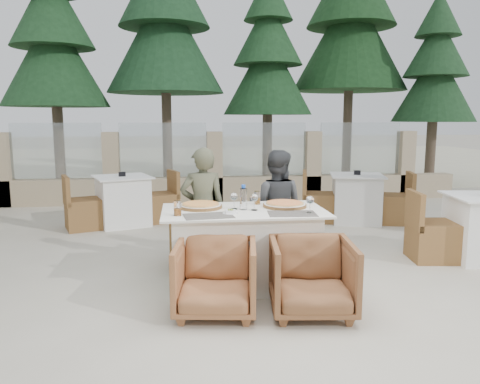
{
  "coord_description": "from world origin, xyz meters",
  "views": [
    {
      "loc": [
        -0.64,
        -4.46,
        1.66
      ],
      "look_at": [
        -0.05,
        0.32,
        0.9
      ],
      "focal_mm": 35.0,
      "sensor_mm": 36.0,
      "label": 1
    }
  ],
  "objects": [
    {
      "name": "placemat_near_right",
      "position": [
        0.38,
        -0.23,
        0.77
      ],
      "size": [
        0.47,
        0.34,
        0.0
      ],
      "primitive_type": "cube",
      "rotation": [
        0.0,
        0.0,
        -0.09
      ],
      "color": "#5C554E",
      "rests_on": "dining_table"
    },
    {
      "name": "diner_right",
      "position": [
        0.41,
        0.69,
        0.66
      ],
      "size": [
        0.77,
        0.69,
        1.31
      ],
      "primitive_type": "imported",
      "rotation": [
        0.0,
        0.0,
        2.77
      ],
      "color": "#3D3F43",
      "rests_on": "ground"
    },
    {
      "name": "pine_centre",
      "position": [
        1.5,
        7.2,
        2.5
      ],
      "size": [
        2.2,
        2.2,
        5.0
      ],
      "primitive_type": "cone",
      "color": "#1E4724",
      "rests_on": "ground"
    },
    {
      "name": "armchair_far_left",
      "position": [
        -0.41,
        0.75,
        0.28
      ],
      "size": [
        0.77,
        0.78,
        0.57
      ],
      "primitive_type": "imported",
      "rotation": [
        0.0,
        0.0,
        2.84
      ],
      "color": "olive",
      "rests_on": "ground"
    },
    {
      "name": "pizza_right",
      "position": [
        0.39,
        0.12,
        0.8
      ],
      "size": [
        0.51,
        0.51,
        0.06
      ],
      "primitive_type": "cylinder",
      "rotation": [
        0.0,
        0.0,
        0.16
      ],
      "color": "#EC4F20",
      "rests_on": "dining_table"
    },
    {
      "name": "wine_glass_centre",
      "position": [
        -0.14,
        0.07,
        0.86
      ],
      "size": [
        0.09,
        0.09,
        0.18
      ],
      "primitive_type": null,
      "rotation": [
        0.0,
        0.0,
        0.29
      ],
      "color": "silver",
      "rests_on": "dining_table"
    },
    {
      "name": "olive_dish",
      "position": [
        -0.2,
        -0.15,
        0.79
      ],
      "size": [
        0.14,
        0.14,
        0.04
      ],
      "primitive_type": null,
      "rotation": [
        0.0,
        0.0,
        0.4
      ],
      "color": "white",
      "rests_on": "dining_table"
    },
    {
      "name": "ground",
      "position": [
        0.0,
        0.0,
        0.0
      ],
      "size": [
        80.0,
        80.0,
        0.0
      ],
      "primitive_type": "plane",
      "color": "beige",
      "rests_on": "ground"
    },
    {
      "name": "pine_far_left",
      "position": [
        -3.5,
        7.0,
        2.75
      ],
      "size": [
        2.42,
        2.42,
        5.5
      ],
      "primitive_type": "cone",
      "color": "#1D4522",
      "rests_on": "ground"
    },
    {
      "name": "water_bottle",
      "position": [
        -0.05,
        0.03,
        0.89
      ],
      "size": [
        0.09,
        0.09,
        0.25
      ],
      "primitive_type": "cylinder",
      "rotation": [
        0.0,
        0.0,
        -0.27
      ],
      "color": "#A2C0D4",
      "rests_on": "dining_table"
    },
    {
      "name": "armchair_near_left",
      "position": [
        -0.38,
        -0.64,
        0.32
      ],
      "size": [
        0.77,
        0.79,
        0.64
      ],
      "primitive_type": "imported",
      "rotation": [
        0.0,
        0.0,
        -0.14
      ],
      "color": "#9C6139",
      "rests_on": "ground"
    },
    {
      "name": "beer_glass_left",
      "position": [
        -0.69,
        -0.18,
        0.84
      ],
      "size": [
        0.09,
        0.09,
        0.14
      ],
      "primitive_type": "cylinder",
      "rotation": [
        0.0,
        0.0,
        -0.35
      ],
      "color": "orange",
      "rests_on": "dining_table"
    },
    {
      "name": "sand_patch",
      "position": [
        0.0,
        14.0,
        0.01
      ],
      "size": [
        30.0,
        16.0,
        0.01
      ],
      "primitive_type": "cube",
      "color": "beige",
      "rests_on": "ground"
    },
    {
      "name": "placemat_near_left",
      "position": [
        -0.41,
        -0.23,
        0.77
      ],
      "size": [
        0.48,
        0.35,
        0.0
      ],
      "primitive_type": "cube",
      "rotation": [
        0.0,
        0.0,
        0.12
      ],
      "color": "#625D54",
      "rests_on": "dining_table"
    },
    {
      "name": "armchair_near_right",
      "position": [
        0.44,
        -0.74,
        0.32
      ],
      "size": [
        0.77,
        0.79,
        0.65
      ],
      "primitive_type": "imported",
      "rotation": [
        0.0,
        0.0,
        -0.12
      ],
      "color": "brown",
      "rests_on": "ground"
    },
    {
      "name": "wine_glass_corner",
      "position": [
        0.55,
        -0.21,
        0.86
      ],
      "size": [
        0.09,
        0.09,
        0.18
      ],
      "primitive_type": null,
      "rotation": [
        0.0,
        0.0,
        0.14
      ],
      "color": "silver",
      "rests_on": "dining_table"
    },
    {
      "name": "pine_far_right",
      "position": [
        5.5,
        6.5,
        2.25
      ],
      "size": [
        1.98,
        1.98,
        4.5
      ],
      "primitive_type": "cone",
      "color": "#1E4423",
      "rests_on": "ground"
    },
    {
      "name": "pizza_left",
      "position": [
        -0.47,
        0.17,
        0.8
      ],
      "size": [
        0.51,
        0.51,
        0.06
      ],
      "primitive_type": "cylinder",
      "rotation": [
        0.0,
        0.0,
        -0.22
      ],
      "color": "orange",
      "rests_on": "dining_table"
    },
    {
      "name": "armchair_far_right",
      "position": [
        0.32,
        0.85,
        0.32
      ],
      "size": [
        0.73,
        0.75,
        0.65
      ],
      "primitive_type": "imported",
      "rotation": [
        0.0,
        0.0,
        3.08
      ],
      "color": "brown",
      "rests_on": "ground"
    },
    {
      "name": "pine_mid_right",
      "position": [
        3.8,
        7.8,
        3.4
      ],
      "size": [
        2.99,
        2.99,
        6.8
      ],
      "primitive_type": "cone",
      "color": "#1B411E",
      "rests_on": "ground"
    },
    {
      "name": "wine_glass_near",
      "position": [
        0.05,
        -0.02,
        0.86
      ],
      "size": [
        0.08,
        0.08,
        0.18
      ],
      "primitive_type": null,
      "rotation": [
        0.0,
        0.0,
        -0.12
      ],
      "color": "white",
      "rests_on": "dining_table"
    },
    {
      "name": "bg_table_b",
      "position": [
        2.13,
        2.66,
        0.39
      ],
      "size": [
        1.79,
        1.2,
        0.77
      ],
      "primitive_type": null,
      "rotation": [
        0.0,
        0.0,
        -0.25
      ],
      "color": "silver",
      "rests_on": "ground"
    },
    {
      "name": "perimeter_wall_far",
      "position": [
        0.0,
        4.8,
        0.8
      ],
      "size": [
        10.0,
        0.34,
        1.6
      ],
      "primitive_type": null,
      "color": "tan",
      "rests_on": "ground"
    },
    {
      "name": "diner_left",
      "position": [
        -0.43,
        0.58,
        0.68
      ],
      "size": [
        0.51,
        0.36,
        1.35
      ],
      "primitive_type": "imported",
      "rotation": [
        0.0,
        0.0,
        3.21
      ],
      "color": "#50523C",
      "rests_on": "ground"
    },
    {
      "name": "beer_glass_right",
      "position": [
        0.13,
        0.3,
        0.84
      ],
      "size": [
        0.08,
        0.08,
        0.14
      ],
      "primitive_type": "cylinder",
      "rotation": [
        0.0,
        0.0,
        0.13
      ],
      "color": "#C0711B",
      "rests_on": "dining_table"
    },
    {
      "name": "pine_mid_left",
      "position": [
        -1.0,
        7.5,
        3.25
      ],
      "size": [
        2.86,
        2.86,
        6.5
      ],
      "primitive_type": "cone",
      "color": "#1D4525",
      "rests_on": "ground"
    },
    {
      "name": "dining_table",
      "position": [
        -0.05,
        0.02,
        0.39
      ],
      "size": [
        1.6,
        0.9,
        0.77
      ],
      "primitive_type": null,
      "color": "white",
      "rests_on": "ground"
    },
    {
      "name": "bg_table_a",
      "position": [
        -1.57,
        2.91,
        0.39
      ],
      "size": [
        1.82,
        1.33,
        0.77
      ],
      "primitive_type": null,
      "rotation": [
        0.0,
        0.0,
        0.35
      ],
      "color": "white",
      "rests_on": "ground"
    }
  ]
}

